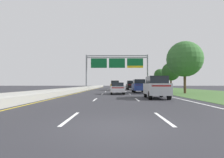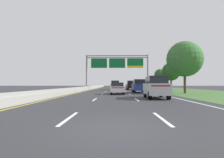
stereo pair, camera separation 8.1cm
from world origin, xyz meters
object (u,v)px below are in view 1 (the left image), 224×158
(car_blue_right_lane_suv, at_px, (139,86))
(car_darkgreen_centre_lane_suv, at_px, (115,85))
(car_silver_right_lane_suv, at_px, (156,87))
(roadside_tree_far, at_px, (160,75))
(roadside_tree_mid, at_px, (171,72))
(car_white_centre_lane_sedan, at_px, (117,88))
(overhead_sign_gantry, at_px, (117,65))
(car_gold_centre_lane_suv, at_px, (115,85))
(roadside_tree_near, at_px, (185,59))
(pickup_truck_black, at_px, (131,85))

(car_blue_right_lane_suv, height_order, car_darkgreen_centre_lane_suv, same)
(car_silver_right_lane_suv, distance_m, roadside_tree_far, 41.44)
(car_darkgreen_centre_lane_suv, xyz_separation_m, roadside_tree_mid, (12.17, -11.37, 2.97))
(car_white_centre_lane_sedan, distance_m, car_darkgreen_centre_lane_suv, 27.05)
(overhead_sign_gantry, relative_size, car_white_centre_lane_sedan, 3.40)
(overhead_sign_gantry, bearing_deg, car_gold_centre_lane_suv, -96.67)
(overhead_sign_gantry, bearing_deg, car_blue_right_lane_suv, -76.72)
(roadside_tree_far, bearing_deg, car_white_centre_lane_sedan, -112.47)
(roadside_tree_near, bearing_deg, pickup_truck_black, 110.16)
(car_blue_right_lane_suv, bearing_deg, car_white_centre_lane_sedan, 144.63)
(car_white_centre_lane_sedan, bearing_deg, car_darkgreen_centre_lane_suv, -0.16)
(overhead_sign_gantry, relative_size, car_silver_right_lane_suv, 3.17)
(car_silver_right_lane_suv, bearing_deg, overhead_sign_gantry, 9.13)
(roadside_tree_mid, bearing_deg, roadside_tree_far, 84.38)
(pickup_truck_black, height_order, roadside_tree_mid, roadside_tree_mid)
(car_blue_right_lane_suv, height_order, roadside_tree_far, roadside_tree_far)
(car_gold_centre_lane_suv, bearing_deg, car_white_centre_lane_sedan, -177.58)
(car_silver_right_lane_suv, height_order, roadside_tree_near, roadside_tree_near)
(overhead_sign_gantry, relative_size, pickup_truck_black, 2.77)
(roadside_tree_near, height_order, roadside_tree_far, roadside_tree_near)
(car_white_centre_lane_sedan, height_order, car_darkgreen_centre_lane_suv, car_darkgreen_centre_lane_suv)
(pickup_truck_black, distance_m, car_darkgreen_centre_lane_suv, 8.45)
(car_white_centre_lane_sedan, bearing_deg, car_blue_right_lane_suv, -36.24)
(car_blue_right_lane_suv, bearing_deg, car_silver_right_lane_suv, -179.21)
(car_darkgreen_centre_lane_suv, distance_m, roadside_tree_near, 27.29)
(car_darkgreen_centre_lane_suv, relative_size, roadside_tree_far, 0.78)
(car_silver_right_lane_suv, bearing_deg, car_darkgreen_centre_lane_suv, 8.11)
(car_silver_right_lane_suv, bearing_deg, car_blue_right_lane_suv, 2.27)
(overhead_sign_gantry, distance_m, car_gold_centre_lane_suv, 6.14)
(pickup_truck_black, distance_m, roadside_tree_near, 19.01)
(roadside_tree_far, bearing_deg, car_darkgreen_centre_lane_suv, -157.65)
(roadside_tree_near, bearing_deg, roadside_tree_far, 83.16)
(roadside_tree_mid, relative_size, roadside_tree_far, 1.00)
(car_blue_right_lane_suv, relative_size, roadside_tree_far, 0.78)
(roadside_tree_mid, height_order, roadside_tree_far, roadside_tree_mid)
(car_gold_centre_lane_suv, bearing_deg, car_silver_right_lane_suv, -169.00)
(car_blue_right_lane_suv, relative_size, car_white_centre_lane_sedan, 1.06)
(car_blue_right_lane_suv, xyz_separation_m, car_white_centre_lane_sedan, (-3.49, -4.91, -0.28))
(car_blue_right_lane_suv, xyz_separation_m, roadside_tree_mid, (8.37, 10.77, 2.97))
(car_silver_right_lane_suv, bearing_deg, roadside_tree_far, -12.30)
(overhead_sign_gantry, height_order, car_gold_centre_lane_suv, overhead_sign_gantry)
(overhead_sign_gantry, bearing_deg, car_silver_right_lane_suv, -82.41)
(overhead_sign_gantry, distance_m, roadside_tree_mid, 12.47)
(car_silver_right_lane_suv, relative_size, roadside_tree_near, 0.62)
(pickup_truck_black, relative_size, roadside_tree_mid, 0.90)
(car_darkgreen_centre_lane_suv, height_order, roadside_tree_near, roadside_tree_near)
(overhead_sign_gantry, height_order, pickup_truck_black, overhead_sign_gantry)
(pickup_truck_black, relative_size, car_blue_right_lane_suv, 1.15)
(pickup_truck_black, xyz_separation_m, car_gold_centre_lane_suv, (-3.78, -3.80, 0.02))
(car_white_centre_lane_sedan, bearing_deg, overhead_sign_gantry, -1.08)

